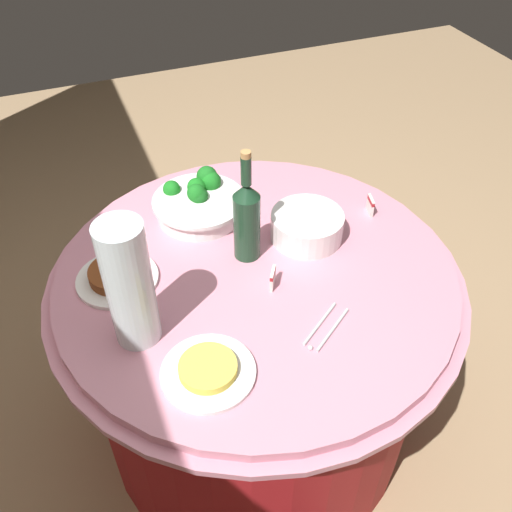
{
  "coord_description": "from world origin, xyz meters",
  "views": [
    {
      "loc": [
        -1.05,
        0.41,
        1.81
      ],
      "look_at": [
        0.0,
        0.0,
        0.79
      ],
      "focal_mm": 39.61,
      "sensor_mm": 36.0,
      "label": 1
    }
  ],
  "objects": [
    {
      "name": "plate_stack",
      "position": [
        0.08,
        -0.19,
        0.78
      ],
      "size": [
        0.21,
        0.21,
        0.08
      ],
      "color": "white",
      "rests_on": "buffet_table"
    },
    {
      "name": "buffet_table",
      "position": [
        0.0,
        0.0,
        0.38
      ],
      "size": [
        1.16,
        1.16,
        0.74
      ],
      "color": "maroon",
      "rests_on": "ground_plane"
    },
    {
      "name": "wine_bottle",
      "position": [
        0.07,
        -0.0,
        0.87
      ],
      "size": [
        0.07,
        0.07,
        0.34
      ],
      "color": "#1A3A24",
      "rests_on": "buffet_table"
    },
    {
      "name": "label_placard_mid",
      "position": [
        0.11,
        -0.42,
        0.77
      ],
      "size": [
        0.05,
        0.02,
        0.05
      ],
      "color": "white",
      "rests_on": "buffet_table"
    },
    {
      "name": "decorative_fruit_vase",
      "position": [
        -0.11,
        0.35,
        0.89
      ],
      "size": [
        0.11,
        0.11,
        0.34
      ],
      "color": "silver",
      "rests_on": "buffet_table"
    },
    {
      "name": "food_plate_fried_egg",
      "position": [
        -0.28,
        0.23,
        0.75
      ],
      "size": [
        0.22,
        0.22,
        0.03
      ],
      "color": "white",
      "rests_on": "buffet_table"
    },
    {
      "name": "ground_plane",
      "position": [
        0.0,
        0.0,
        0.0
      ],
      "size": [
        6.0,
        6.0,
        0.0
      ],
      "primitive_type": "plane",
      "color": "#9E7F5B"
    },
    {
      "name": "broccoli_bowl",
      "position": [
        0.3,
        0.07,
        0.78
      ],
      "size": [
        0.28,
        0.28,
        0.12
      ],
      "color": "white",
      "rests_on": "buffet_table"
    },
    {
      "name": "serving_tongs",
      "position": [
        -0.26,
        -0.08,
        0.74
      ],
      "size": [
        0.13,
        0.16,
        0.01
      ],
      "color": "silver",
      "rests_on": "buffet_table"
    },
    {
      "name": "food_plate_stir_fry",
      "position": [
        0.1,
        0.36,
        0.76
      ],
      "size": [
        0.22,
        0.22,
        0.04
      ],
      "color": "white",
      "rests_on": "buffet_table"
    },
    {
      "name": "label_placard_front",
      "position": [
        -0.07,
        -0.02,
        0.77
      ],
      "size": [
        0.05,
        0.03,
        0.05
      ],
      "color": "white",
      "rests_on": "buffet_table"
    }
  ]
}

